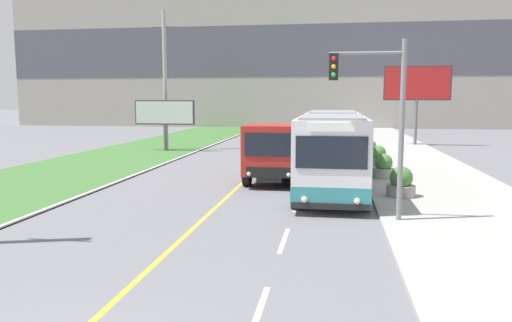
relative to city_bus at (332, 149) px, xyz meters
The scene contains 11 objects.
apartment_block_background 47.85m from the city_bus, 94.81° to the left, with size 80.00×8.04×18.77m.
city_bus is the anchor object (origin of this frame).
dump_truck 2.56m from the city_bus, behind, with size 2.46×6.48×2.66m.
utility_pole_far 18.67m from the city_bus, 131.65° to the left, with size 1.80×0.28×10.13m.
traffic_light_mast 6.72m from the city_bus, 77.39° to the right, with size 2.28×0.32×5.53m.
billboard_large 21.25m from the city_bus, 71.63° to the left, with size 5.23×0.24×6.36m.
billboard_small 17.52m from the city_bus, 133.13° to the left, with size 4.39×0.24×3.66m.
planter_round_near 3.74m from the city_bus, 42.99° to the right, with size 1.08×1.08×1.15m.
planter_round_second 3.26m from the city_bus, 38.96° to the left, with size 1.02×1.02×1.14m.
planter_round_third 6.91m from the city_bus, 68.18° to the left, with size 1.04×1.04×1.13m.
planter_round_far 11.06m from the city_bus, 77.31° to the left, with size 0.95×0.95×1.07m.
Camera 1 is at (3.99, -5.16, 3.78)m, focal length 35.00 mm.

